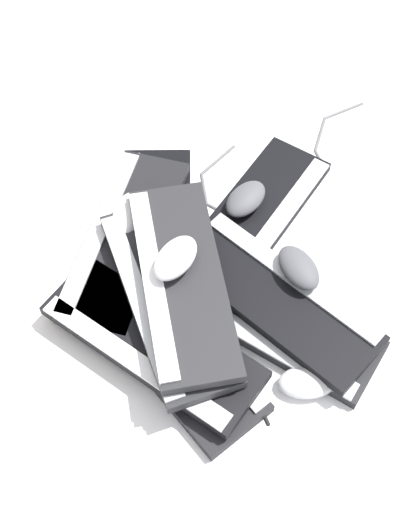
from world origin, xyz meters
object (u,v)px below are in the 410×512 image
object	(u,v)px
keyboard_8	(276,297)
mouse_0	(307,382)
keyboard_5	(152,343)
keyboard_1	(153,232)
mouse_1	(299,268)
keyboard_3	(271,321)
keyboard_0	(254,218)
mouse_4	(176,258)
mouse_2	(129,214)
keyboard_4	(124,238)
keyboard_2	(171,347)
mouse_3	(246,199)
keyboard_6	(167,297)
keyboard_7	(182,280)

from	to	relation	value
keyboard_8	mouse_0	bearing A→B (deg)	-132.75
keyboard_5	mouse_0	xyz separation A→B (m)	(0.09, -0.29, -0.02)
keyboard_1	mouse_1	size ratio (longest dim) A/B	4.13
keyboard_3	keyboard_0	bearing A→B (deg)	35.65
keyboard_3	mouse_4	xyz separation A→B (m)	(-0.04, 0.19, 0.13)
mouse_1	mouse_2	bearing A→B (deg)	40.91
keyboard_3	keyboard_4	xyz separation A→B (m)	(0.00, 0.35, 0.03)
keyboard_0	keyboard_3	bearing A→B (deg)	-144.35
mouse_0	keyboard_2	bearing A→B (deg)	159.64
keyboard_2	keyboard_5	bearing A→B (deg)	130.91
keyboard_4	keyboard_1	bearing A→B (deg)	-27.46
mouse_2	mouse_0	bearing A→B (deg)	53.98
keyboard_2	keyboard_4	xyz separation A→B (m)	(0.15, 0.21, 0.03)
keyboard_2	mouse_4	bearing A→B (deg)	25.14
keyboard_2	mouse_2	xyz separation A→B (m)	(0.19, 0.22, 0.07)
keyboard_2	keyboard_0	bearing A→B (deg)	1.02
keyboard_5	mouse_3	xyz separation A→B (m)	(0.39, 0.01, 0.01)
keyboard_6	mouse_2	world-z (taller)	mouse_2
keyboard_0	mouse_4	bearing A→B (deg)	169.22
mouse_2	keyboard_7	bearing A→B (deg)	41.88
mouse_1	keyboard_4	bearing A→B (deg)	46.66
keyboard_2	mouse_0	size ratio (longest dim) A/B	4.22
keyboard_4	keyboard_7	distance (m)	0.20
mouse_0	mouse_2	distance (m)	0.50
mouse_4	mouse_3	bearing A→B (deg)	177.72
keyboard_3	keyboard_7	bearing A→B (deg)	107.32
mouse_3	mouse_2	bearing A→B (deg)	-37.51
keyboard_6	keyboard_8	world-z (taller)	keyboard_6
mouse_1	keyboard_3	bearing A→B (deg)	118.71
keyboard_5	keyboard_6	world-z (taller)	keyboard_6
mouse_2	mouse_1	bearing A→B (deg)	77.75
keyboard_3	mouse_0	distance (m)	0.15
mouse_3	keyboard_5	bearing A→B (deg)	9.25
keyboard_3	keyboard_6	xyz separation A→B (m)	(-0.08, 0.19, 0.06)
mouse_1	mouse_4	world-z (taller)	mouse_4
keyboard_1	keyboard_2	distance (m)	0.27
keyboard_3	keyboard_5	size ratio (longest dim) A/B	0.99
keyboard_8	keyboard_6	bearing A→B (deg)	124.92
keyboard_5	keyboard_6	size ratio (longest dim) A/B	1.04
mouse_1	mouse_3	bearing A→B (deg)	-1.55
keyboard_1	mouse_4	distance (m)	0.20
keyboard_0	keyboard_6	world-z (taller)	keyboard_6
keyboard_7	mouse_2	bearing A→B (deg)	63.40
keyboard_1	keyboard_3	distance (m)	0.32
keyboard_8	keyboard_4	bearing A→B (deg)	95.63
keyboard_3	keyboard_5	xyz separation A→B (m)	(-0.17, 0.17, 0.03)
keyboard_5	keyboard_8	xyz separation A→B (m)	(0.21, -0.16, 0.00)
mouse_2	keyboard_1	bearing A→B (deg)	99.50
keyboard_8	mouse_3	world-z (taller)	mouse_3
keyboard_7	mouse_1	size ratio (longest dim) A/B	3.92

